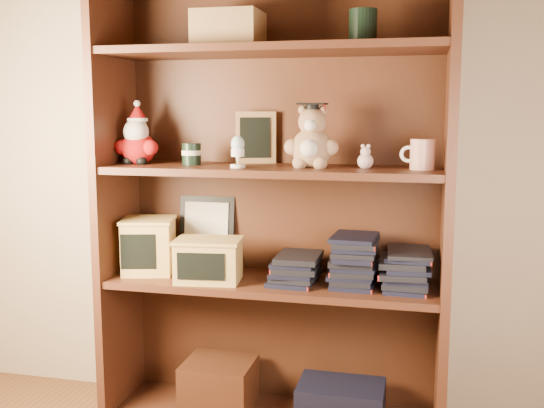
{
  "coord_description": "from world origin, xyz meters",
  "views": [
    {
      "loc": [
        0.6,
        -0.8,
        1.14
      ],
      "look_at": [
        0.1,
        1.3,
        0.82
      ],
      "focal_mm": 42.0,
      "sensor_mm": 36.0,
      "label": 1
    }
  ],
  "objects": [
    {
      "name": "bookcase",
      "position": [
        0.09,
        1.36,
        0.78
      ],
      "size": [
        1.2,
        0.35,
        1.6
      ],
      "color": "#4A2415",
      "rests_on": "ground"
    },
    {
      "name": "shelf_lower",
      "position": [
        0.1,
        1.3,
        0.54
      ],
      "size": [
        1.14,
        0.33,
        0.02
      ],
      "color": "#4A2415",
      "rests_on": "ground"
    },
    {
      "name": "shelf_upper",
      "position": [
        0.1,
        1.3,
        0.94
      ],
      "size": [
        1.14,
        0.33,
        0.02
      ],
      "color": "#4A2415",
      "rests_on": "ground"
    },
    {
      "name": "santa_plush",
      "position": [
        -0.4,
        1.3,
        1.03
      ],
      "size": [
        0.17,
        0.12,
        0.23
      ],
      "color": "#A50F0F",
      "rests_on": "shelf_upper"
    },
    {
      "name": "teachers_tin",
      "position": [
        -0.2,
        1.3,
        0.99
      ],
      "size": [
        0.07,
        0.07,
        0.08
      ],
      "color": "black",
      "rests_on": "shelf_upper"
    },
    {
      "name": "chalkboard_plaque",
      "position": [
        0.01,
        1.42,
        1.04
      ],
      "size": [
        0.14,
        0.1,
        0.19
      ],
      "color": "#9E7547",
      "rests_on": "shelf_upper"
    },
    {
      "name": "egg_cup",
      "position": [
        -0.0,
        1.23,
        1.01
      ],
      "size": [
        0.05,
        0.05,
        0.11
      ],
      "color": "white",
      "rests_on": "shelf_upper"
    },
    {
      "name": "grad_teddy_bear",
      "position": [
        0.23,
        1.3,
        1.03
      ],
      "size": [
        0.18,
        0.16,
        0.22
      ],
      "color": "#A27955",
      "rests_on": "shelf_upper"
    },
    {
      "name": "pink_figurine",
      "position": [
        0.41,
        1.31,
        0.98
      ],
      "size": [
        0.05,
        0.05,
        0.08
      ],
      "color": "#D3A8A3",
      "rests_on": "shelf_upper"
    },
    {
      "name": "teacher_mug",
      "position": [
        0.59,
        1.3,
        1.0
      ],
      "size": [
        0.11,
        0.08,
        0.1
      ],
      "color": "silver",
      "rests_on": "shelf_upper"
    },
    {
      "name": "certificate_frame",
      "position": [
        -0.19,
        1.44,
        0.68
      ],
      "size": [
        0.21,
        0.06,
        0.27
      ],
      "color": "black",
      "rests_on": "shelf_lower"
    },
    {
      "name": "treats_box",
      "position": [
        -0.37,
        1.3,
        0.65
      ],
      "size": [
        0.22,
        0.22,
        0.2
      ],
      "color": "tan",
      "rests_on": "shelf_lower"
    },
    {
      "name": "pencils_box",
      "position": [
        -0.12,
        1.24,
        0.63
      ],
      "size": [
        0.25,
        0.19,
        0.15
      ],
      "color": "tan",
      "rests_on": "shelf_lower"
    },
    {
      "name": "book_stack_left",
      "position": [
        0.18,
        1.3,
        0.6
      ],
      "size": [
        0.14,
        0.2,
        0.1
      ],
      "color": "black",
      "rests_on": "shelf_lower"
    },
    {
      "name": "book_stack_mid",
      "position": [
        0.38,
        1.3,
        0.64
      ],
      "size": [
        0.14,
        0.2,
        0.18
      ],
      "color": "black",
      "rests_on": "shelf_lower"
    },
    {
      "name": "book_stack_right",
      "position": [
        0.55,
        1.3,
        0.61
      ],
      "size": [
        0.14,
        0.2,
        0.13
      ],
      "color": "black",
      "rests_on": "shelf_lower"
    }
  ]
}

